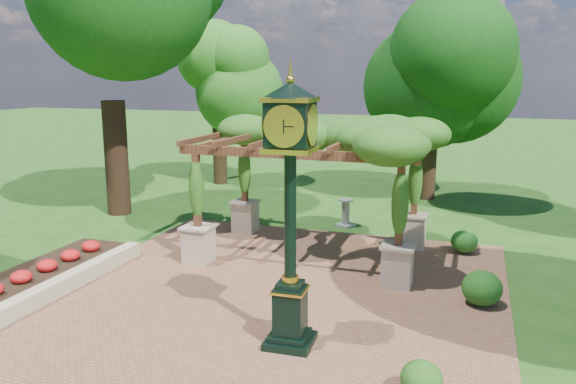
% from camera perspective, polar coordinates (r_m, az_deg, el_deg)
% --- Properties ---
extents(ground, '(120.00, 120.00, 0.00)m').
position_cam_1_polar(ground, '(11.48, -4.08, -13.29)').
color(ground, '#1E4714').
rests_on(ground, ground).
extents(brick_plaza, '(10.00, 12.00, 0.04)m').
position_cam_1_polar(brick_plaza, '(12.32, -2.26, -11.35)').
color(brick_plaza, brown).
rests_on(brick_plaza, ground).
extents(border_wall, '(0.35, 5.00, 0.40)m').
position_cam_1_polar(border_wall, '(14.07, -21.03, -8.36)').
color(border_wall, '#C6B793').
rests_on(border_wall, ground).
extents(flower_bed, '(1.50, 5.00, 0.36)m').
position_cam_1_polar(flower_bed, '(14.65, -23.77, -7.88)').
color(flower_bed, red).
rests_on(flower_bed, ground).
extents(pedestal_clock, '(0.98, 0.98, 4.82)m').
position_cam_1_polar(pedestal_clock, '(9.67, 0.23, -0.02)').
color(pedestal_clock, black).
rests_on(pedestal_clock, brick_plaza).
extents(pergola, '(6.01, 3.80, 3.77)m').
position_cam_1_polar(pergola, '(14.83, 2.34, 4.95)').
color(pergola, tan).
rests_on(pergola, brick_plaza).
extents(sundial, '(0.65, 0.65, 0.91)m').
position_cam_1_polar(sundial, '(18.39, 5.87, -2.31)').
color(sundial, gray).
rests_on(sundial, ground).
extents(shrub_front, '(0.79, 0.79, 0.58)m').
position_cam_1_polar(shrub_front, '(9.21, 13.39, -18.02)').
color(shrub_front, '#225017').
rests_on(shrub_front, brick_plaza).
extents(shrub_mid, '(0.97, 0.97, 0.76)m').
position_cam_1_polar(shrub_mid, '(12.78, 19.11, -9.21)').
color(shrub_mid, '#1C4F16').
rests_on(shrub_mid, brick_plaza).
extents(shrub_back, '(0.78, 0.78, 0.65)m').
position_cam_1_polar(shrub_back, '(16.26, 17.47, -4.81)').
color(shrub_back, '#23611C').
rests_on(shrub_back, brick_plaza).
extents(tree_west_near, '(5.29, 5.29, 10.32)m').
position_cam_1_polar(tree_west_near, '(20.57, -17.92, 17.47)').
color(tree_west_near, black).
rests_on(tree_west_near, ground).
extents(tree_west_far, '(3.58, 3.58, 7.41)m').
position_cam_1_polar(tree_west_far, '(25.42, -7.14, 12.17)').
color(tree_west_far, '#2E2012').
rests_on(tree_west_far, ground).
extents(tree_north, '(4.77, 4.77, 7.63)m').
position_cam_1_polar(tree_north, '(22.75, 14.43, 12.39)').
color(tree_north, '#352215').
rests_on(tree_north, ground).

